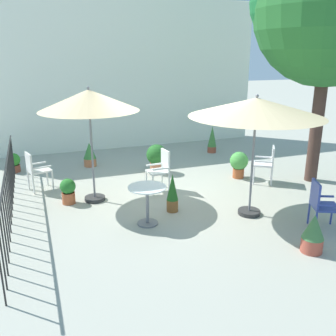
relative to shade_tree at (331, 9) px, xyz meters
name	(u,v)px	position (x,y,z in m)	size (l,w,h in m)	color
ground_plane	(165,196)	(-3.86, 0.20, -3.99)	(60.00, 60.00, 0.00)	#A1A192
villa_facade	(114,75)	(-3.86, 5.03, -1.62)	(9.84, 0.30, 4.75)	white
terrace_railing	(8,184)	(-7.04, 0.20, -3.31)	(0.03, 6.04, 1.01)	black
shade_tree	(331,9)	(0.00, 0.00, 0.00)	(3.54, 3.37, 5.66)	#473028
patio_umbrella_0	(256,108)	(-2.62, -1.28, -1.89)	(2.49, 2.49, 2.35)	#2D2D2D
patio_umbrella_1	(89,101)	(-5.37, 0.51, -1.85)	(2.03, 2.03, 2.43)	#2D2D2D
cafe_table_0	(147,198)	(-4.65, -1.01, -3.48)	(0.70, 0.70, 0.74)	silver
patio_chair_0	(36,169)	(-6.51, 1.57, -3.46)	(0.57, 0.54, 0.92)	white
patio_chair_1	(321,202)	(-1.79, -2.28, -3.48)	(0.60, 0.60, 0.91)	#324398
patio_chair_2	(161,168)	(-3.83, 0.57, -3.44)	(0.47, 0.47, 0.96)	silver
patio_chair_3	(267,162)	(-1.22, 0.20, -3.46)	(0.65, 0.65, 0.91)	silver
potted_plant_0	(68,190)	(-5.92, 0.52, -3.70)	(0.33, 0.33, 0.55)	#B15631
potted_plant_1	(172,193)	(-4.00, -0.62, -3.60)	(0.23, 0.23, 0.79)	brown
potted_plant_2	(157,157)	(-3.48, 1.90, -3.55)	(0.54, 0.54, 0.77)	#C06E4C
potted_plant_3	(313,233)	(-2.48, -2.90, -3.67)	(0.35, 0.35, 0.65)	#A34838
potted_plant_4	(14,162)	(-7.05, 3.27, -3.73)	(0.35, 0.35, 0.51)	brown
potted_plant_5	(239,163)	(-1.66, 0.76, -3.60)	(0.46, 0.46, 0.68)	#A7522B
potted_plant_6	(90,154)	(-5.05, 3.11, -3.65)	(0.35, 0.35, 0.68)	#BE6D45
potted_plant_7	(212,139)	(-1.15, 3.27, -3.57)	(0.28, 0.28, 0.85)	#984833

